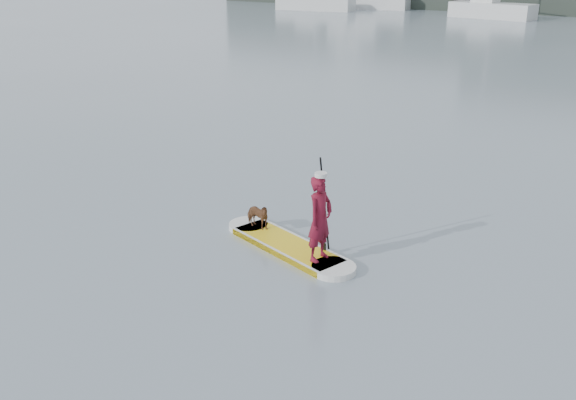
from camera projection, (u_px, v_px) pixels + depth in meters
The scene contains 8 objects.
ground at pixel (476, 225), 13.30m from camera, with size 140.00×140.00×0.00m, color slate.
paddleboard at pixel (288, 246), 12.22m from camera, with size 3.19×1.54×0.12m.
paddler at pixel (320, 219), 11.29m from camera, with size 0.57×0.38×1.57m, color maroon.
white_cap at pixel (321, 175), 11.00m from camera, with size 0.22×0.22×0.07m, color silver.
dog at pixel (257, 216), 12.78m from camera, with size 0.29×0.63×0.53m, color brown.
paddle at pixel (324, 216), 11.68m from camera, with size 0.12×0.29×2.00m.
sailboat_a at pixel (315, 2), 62.44m from camera, with size 7.78×3.41×10.92m.
sailboat_c at pixel (492, 9), 54.78m from camera, with size 7.38×3.46×10.19m.
Camera 1 is at (3.25, -12.41, 5.29)m, focal length 40.00 mm.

